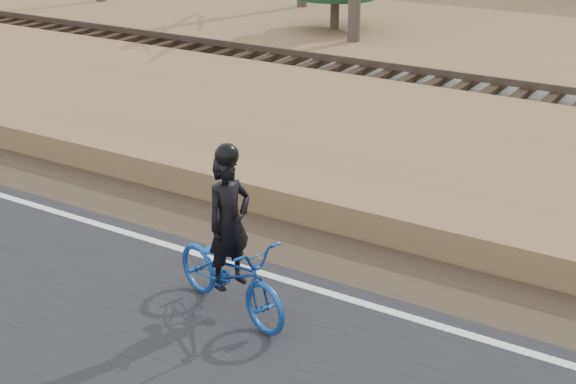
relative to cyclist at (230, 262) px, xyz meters
The scene contains 8 objects.
ground 1.19m from the cyclist, 130.84° to the left, with size 120.00×120.00×0.00m, color olive.
road 1.99m from the cyclist, 109.67° to the right, with size 120.00×6.00×0.06m, color black.
edge_line 1.29m from the cyclist, 124.17° to the left, with size 120.00×0.12×0.01m, color silver.
shoulder 2.14m from the cyclist, 108.13° to the left, with size 120.00×1.60×0.04m, color #473A2B.
embankment 4.99m from the cyclist, 97.31° to the left, with size 120.00×5.00×0.44m, color olive.
ballast 8.77m from the cyclist, 94.14° to the left, with size 120.00×3.00×0.45m, color slate.
railroad 8.76m from the cyclist, 94.14° to the left, with size 120.00×2.40×0.29m.
cyclist is the anchor object (origin of this frame).
Camera 1 is at (5.34, -7.16, 4.82)m, focal length 50.00 mm.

